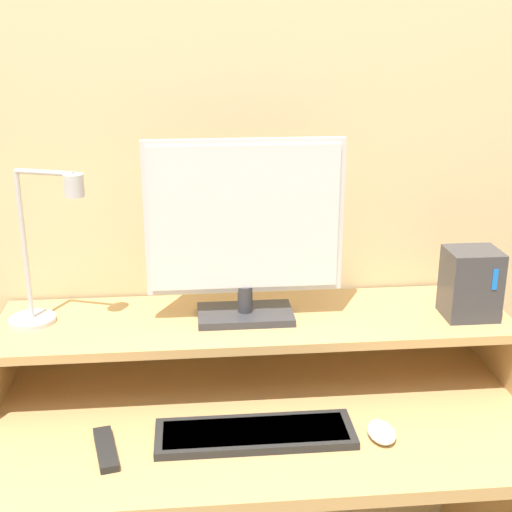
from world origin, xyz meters
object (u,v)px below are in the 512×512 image
(keyboard, at_px, (255,433))
(remote_control, at_px, (106,449))
(monitor, at_px, (245,228))
(mouse, at_px, (382,432))
(desk_lamp, at_px, (44,259))
(router_dock, at_px, (471,283))

(keyboard, height_order, remote_control, keyboard)
(monitor, relative_size, mouse, 4.98)
(desk_lamp, distance_m, router_dock, 1.01)
(desk_lamp, relative_size, mouse, 4.03)
(keyboard, relative_size, remote_control, 2.74)
(router_dock, distance_m, keyboard, 0.63)
(monitor, height_order, desk_lamp, monitor)
(desk_lamp, bearing_deg, mouse, -22.01)
(mouse, bearing_deg, desk_lamp, 157.99)
(mouse, relative_size, remote_control, 0.59)
(router_dock, height_order, keyboard, router_dock)
(desk_lamp, distance_m, remote_control, 0.46)
(monitor, xyz_separation_m, router_dock, (0.54, -0.04, -0.14))
(router_dock, distance_m, remote_control, 0.92)
(desk_lamp, bearing_deg, keyboard, -30.40)
(router_dock, height_order, remote_control, router_dock)
(mouse, distance_m, remote_control, 0.58)
(keyboard, distance_m, mouse, 0.27)
(router_dock, bearing_deg, desk_lamp, 177.32)
(monitor, bearing_deg, keyboard, -90.18)
(mouse, bearing_deg, remote_control, 179.95)
(remote_control, bearing_deg, router_dock, 16.19)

